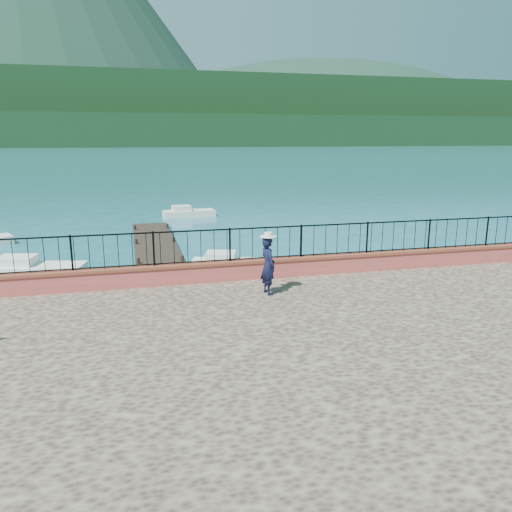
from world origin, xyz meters
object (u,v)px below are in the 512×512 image
boat_0 (33,265)px  boat_1 (233,261)px  person (268,266)px  boat_4 (189,211)px

boat_0 → boat_1: (7.84, -1.31, 0.00)m
person → boat_0: person is taller
person → boat_0: bearing=32.4°
person → boat_4: person is taller
boat_4 → boat_0: bearing=-124.6°
person → boat_4: bearing=-10.5°
person → boat_1: 7.12m
person → boat_0: size_ratio=0.40×
boat_1 → boat_4: same height
person → boat_1: person is taller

